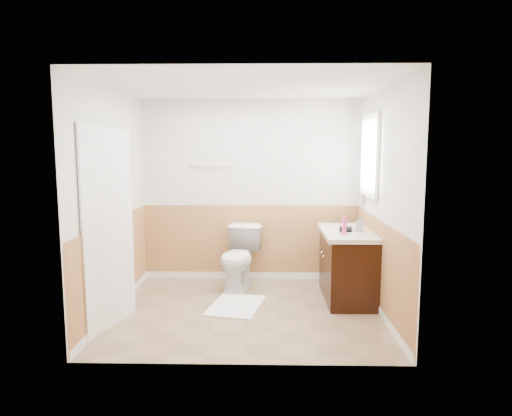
{
  "coord_description": "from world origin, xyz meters",
  "views": [
    {
      "loc": [
        0.21,
        -5.0,
        1.85
      ],
      "look_at": [
        0.1,
        0.25,
        1.15
      ],
      "focal_mm": 32.04,
      "sensor_mm": 36.0,
      "label": 1
    }
  ],
  "objects_px": {
    "toilet": "(239,258)",
    "vanity_cabinet": "(347,267)",
    "soap_dispenser": "(359,224)",
    "bath_mat": "(236,306)",
    "lotion_bottle": "(344,226)"
  },
  "relations": [
    {
      "from": "toilet",
      "to": "vanity_cabinet",
      "type": "xyz_separation_m",
      "value": [
        1.35,
        -0.38,
        -0.01
      ]
    },
    {
      "from": "lotion_bottle",
      "to": "soap_dispenser",
      "type": "distance_m",
      "value": 0.31
    },
    {
      "from": "lotion_bottle",
      "to": "soap_dispenser",
      "type": "relative_size",
      "value": 1.21
    },
    {
      "from": "bath_mat",
      "to": "vanity_cabinet",
      "type": "bearing_deg",
      "value": 13.48
    },
    {
      "from": "soap_dispenser",
      "to": "toilet",
      "type": "bearing_deg",
      "value": 162.88
    },
    {
      "from": "vanity_cabinet",
      "to": "soap_dispenser",
      "type": "distance_m",
      "value": 0.56
    },
    {
      "from": "toilet",
      "to": "lotion_bottle",
      "type": "relative_size",
      "value": 3.7
    },
    {
      "from": "vanity_cabinet",
      "to": "soap_dispenser",
      "type": "bearing_deg",
      "value": -29.32
    },
    {
      "from": "toilet",
      "to": "vanity_cabinet",
      "type": "bearing_deg",
      "value": -3.96
    },
    {
      "from": "vanity_cabinet",
      "to": "bath_mat",
      "type": "bearing_deg",
      "value": -166.52
    },
    {
      "from": "bath_mat",
      "to": "vanity_cabinet",
      "type": "xyz_separation_m",
      "value": [
        1.35,
        0.32,
        0.39
      ]
    },
    {
      "from": "toilet",
      "to": "bath_mat",
      "type": "distance_m",
      "value": 0.81
    },
    {
      "from": "toilet",
      "to": "vanity_cabinet",
      "type": "height_order",
      "value": "toilet"
    },
    {
      "from": "toilet",
      "to": "soap_dispenser",
      "type": "xyz_separation_m",
      "value": [
        1.47,
        -0.45,
        0.53
      ]
    },
    {
      "from": "bath_mat",
      "to": "soap_dispenser",
      "type": "height_order",
      "value": "soap_dispenser"
    }
  ]
}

